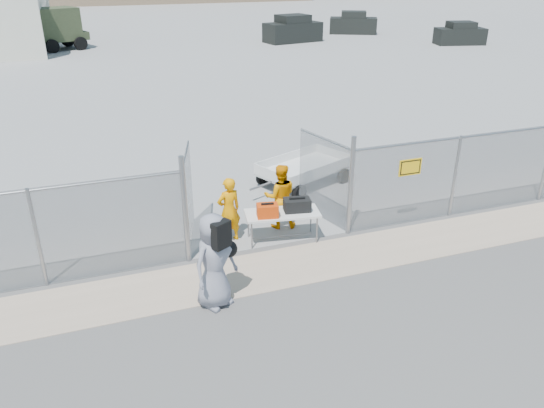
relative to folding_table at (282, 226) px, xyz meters
name	(u,v)px	position (x,y,z in m)	size (l,w,h in m)	color
ground	(304,291)	(-0.33, -2.19, -0.37)	(160.00, 160.00, 0.00)	#4A4747
tarmac_inside	(122,35)	(-0.33, 39.81, -0.37)	(160.00, 80.00, 0.01)	gray
dirt_strip	(287,267)	(-0.33, -1.19, -0.37)	(44.00, 1.60, 0.01)	tan
chain_link_fence	(272,204)	(-0.33, -0.19, 0.73)	(40.00, 0.20, 2.20)	gray
folding_table	(282,226)	(0.00, 0.00, 0.00)	(1.76, 0.73, 0.75)	silver
orange_bag	(267,211)	(-0.40, -0.09, 0.53)	(0.49, 0.32, 0.30)	#DB3D09
black_duffel	(297,205)	(0.36, -0.02, 0.52)	(0.63, 0.37, 0.30)	black
security_worker_left	(229,210)	(-1.20, 0.40, 0.44)	(0.60, 0.39, 1.63)	orange
security_worker_right	(280,196)	(0.20, 0.71, 0.46)	(0.82, 0.63, 1.68)	orange
visitor	(214,261)	(-2.13, -2.00, 0.60)	(0.96, 0.62, 1.96)	gray
utility_trailer	(304,171)	(1.84, 3.09, 0.05)	(3.49, 1.80, 0.85)	silver
military_truck	(41,30)	(-6.46, 32.56, 1.11)	(6.22, 2.29, 2.96)	#343D25
parked_vehicle_near	(293,29)	(12.43, 30.98, 0.66)	(4.56, 2.06, 2.06)	black
parked_vehicle_mid	(353,23)	(19.48, 34.08, 0.56)	(4.13, 1.87, 1.87)	black
parked_vehicle_far	(460,33)	(24.34, 25.36, 0.47)	(3.74, 1.69, 1.69)	black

